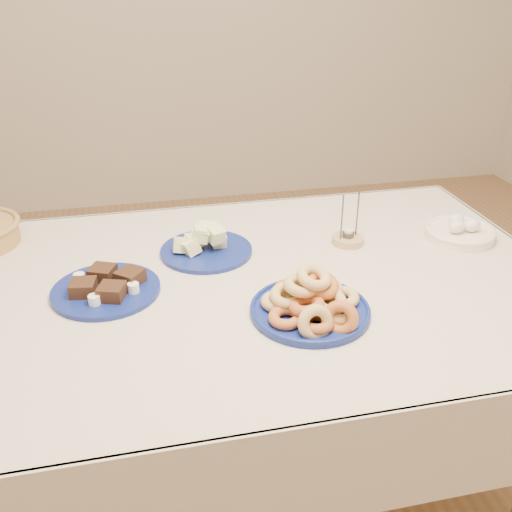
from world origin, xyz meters
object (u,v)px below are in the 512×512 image
object	(u,v)px
donut_platter	(311,303)
brownie_plate	(106,287)
egg_bowl	(460,231)
candle_holder	(348,239)
dining_table	(252,313)
melon_plate	(205,244)

from	to	relation	value
donut_platter	brownie_plate	world-z (taller)	donut_platter
brownie_plate	egg_bowl	size ratio (longest dim) A/B	1.41
brownie_plate	egg_bowl	distance (m)	1.07
brownie_plate	candle_holder	world-z (taller)	candle_holder
candle_holder	dining_table	bearing A→B (deg)	-154.63
candle_holder	melon_plate	bearing A→B (deg)	175.54
melon_plate	candle_holder	world-z (taller)	candle_holder
donut_platter	egg_bowl	distance (m)	0.66
dining_table	candle_holder	size ratio (longest dim) A/B	10.53
melon_plate	brownie_plate	size ratio (longest dim) A/B	0.84
melon_plate	candle_holder	size ratio (longest dim) A/B	1.84
brownie_plate	candle_holder	distance (m)	0.73
donut_platter	melon_plate	bearing A→B (deg)	118.07
dining_table	egg_bowl	size ratio (longest dim) A/B	6.77
donut_platter	melon_plate	distance (m)	0.44
brownie_plate	candle_holder	xyz separation A→B (m)	(0.72, 0.14, -0.00)
dining_table	brownie_plate	xyz separation A→B (m)	(-0.38, 0.02, 0.12)
candle_holder	egg_bowl	size ratio (longest dim) A/B	0.64
candle_holder	egg_bowl	xyz separation A→B (m)	(0.35, -0.04, 0.01)
donut_platter	egg_bowl	bearing A→B (deg)	28.35
donut_platter	melon_plate	world-z (taller)	donut_platter
dining_table	egg_bowl	world-z (taller)	egg_bowl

